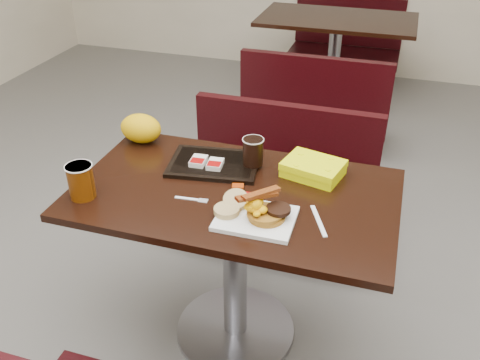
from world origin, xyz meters
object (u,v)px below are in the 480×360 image
(fork, at_px, (187,198))
(clamshell, at_px, (313,168))
(table_near, at_px, (235,268))
(tray, at_px, (214,164))
(bench_far_n, at_px, (345,41))
(coffee_cup_far, at_px, (253,152))
(table_far, at_px, (333,64))
(pancake_stack, at_px, (267,214))
(coffee_cup_near, at_px, (81,181))
(paper_bag, at_px, (141,128))
(knife, at_px, (319,221))
(bench_near_n, at_px, (276,184))
(platter, at_px, (256,218))
(hashbrown_sleeve_left, at_px, (199,161))
(hashbrown_sleeve_right, at_px, (215,164))
(bench_far_s, at_px, (318,98))

(fork, bearing_deg, clamshell, 31.85)
(table_near, height_order, tray, tray)
(table_near, bearing_deg, clamshell, 38.01)
(bench_far_n, bearing_deg, coffee_cup_far, -89.71)
(table_far, height_order, pancake_stack, pancake_stack)
(pancake_stack, bearing_deg, coffee_cup_near, -175.69)
(clamshell, distance_m, paper_bag, 0.77)
(fork, distance_m, knife, 0.48)
(table_far, relative_size, paper_bag, 6.63)
(bench_near_n, distance_m, tray, 0.69)
(table_near, distance_m, tray, 0.44)
(tray, bearing_deg, coffee_cup_far, 3.68)
(table_far, bearing_deg, pancake_stack, -86.61)
(platter, bearing_deg, paper_bag, 145.74)
(tray, bearing_deg, platter, -58.10)
(pancake_stack, relative_size, knife, 0.70)
(pancake_stack, height_order, fork, pancake_stack)
(knife, height_order, tray, tray)
(table_far, xyz_separation_m, bench_far_n, (0.00, 0.70, -0.02))
(knife, distance_m, coffee_cup_far, 0.43)
(knife, bearing_deg, hashbrown_sleeve_left, -137.19)
(table_far, xyz_separation_m, hashbrown_sleeve_right, (-0.12, -2.48, 0.40))
(bench_far_s, xyz_separation_m, coffee_cup_far, (0.02, -1.71, 0.46))
(knife, bearing_deg, clamshell, 170.17)
(pancake_stack, height_order, coffee_cup_far, coffee_cup_far)
(fork, bearing_deg, bench_far_s, 80.79)
(table_far, relative_size, coffee_cup_far, 10.87)
(coffee_cup_near, distance_m, coffee_cup_far, 0.66)
(coffee_cup_near, height_order, tray, coffee_cup_near)
(bench_near_n, height_order, fork, fork)
(pancake_stack, bearing_deg, bench_near_n, 100.85)
(pancake_stack, bearing_deg, tray, 134.55)
(hashbrown_sleeve_left, distance_m, clamshell, 0.45)
(bench_near_n, height_order, table_far, table_far)
(bench_far_n, bearing_deg, tray, -92.49)
(bench_far_s, relative_size, paper_bag, 5.53)
(paper_bag, bearing_deg, clamshell, -4.53)
(table_near, bearing_deg, tray, 131.51)
(table_near, distance_m, bench_near_n, 0.70)
(knife, xyz_separation_m, paper_bag, (-0.84, 0.36, 0.06))
(table_near, relative_size, hashbrown_sleeve_left, 15.05)
(hashbrown_sleeve_left, xyz_separation_m, hashbrown_sleeve_right, (0.07, -0.00, -0.00))
(hashbrown_sleeve_left, bearing_deg, pancake_stack, -41.76)
(hashbrown_sleeve_left, bearing_deg, coffee_cup_near, -138.67)
(table_near, bearing_deg, table_far, 90.00)
(bench_far_n, xyz_separation_m, pancake_stack, (0.16, -3.45, 0.42))
(table_far, xyz_separation_m, coffee_cup_far, (0.02, -2.41, 0.45))
(bench_near_n, relative_size, hashbrown_sleeve_left, 12.54)
(table_near, bearing_deg, coffee_cup_near, -158.74)
(coffee_cup_near, distance_m, knife, 0.86)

